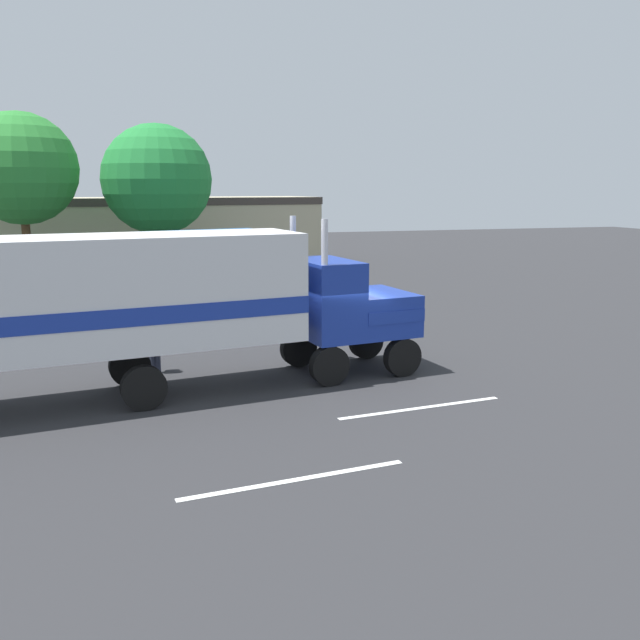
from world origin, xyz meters
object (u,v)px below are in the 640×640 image
(person_bystander, at_px, (154,343))
(tree_center, at_px, (21,169))
(semi_truck, at_px, (137,300))
(parked_bus, at_px, (144,265))
(tree_left, at_px, (157,180))

(person_bystander, xyz_separation_m, tree_center, (-5.47, 18.99, 5.36))
(person_bystander, bearing_deg, semi_truck, -101.78)
(parked_bus, xyz_separation_m, tree_left, (1.26, 9.54, 3.67))
(person_bystander, bearing_deg, tree_center, 106.06)
(person_bystander, relative_size, parked_bus, 0.14)
(semi_truck, bearing_deg, parked_bus, 87.12)
(person_bystander, distance_m, parked_bus, 10.13)
(person_bystander, bearing_deg, parked_bus, 89.09)
(tree_left, bearing_deg, parked_bus, -97.52)
(person_bystander, height_order, tree_center, tree_center)
(person_bystander, height_order, tree_left, tree_left)
(person_bystander, bearing_deg, tree_left, 85.86)
(semi_truck, bearing_deg, tree_left, 85.08)
(parked_bus, relative_size, tree_center, 1.23)
(semi_truck, relative_size, tree_center, 1.57)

